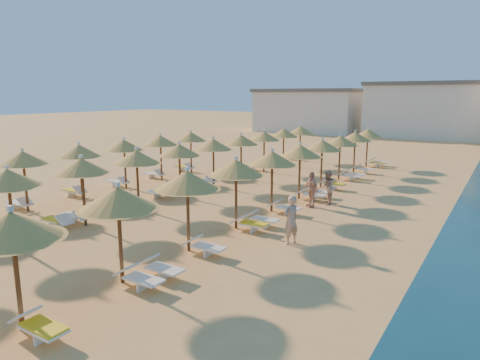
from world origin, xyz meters
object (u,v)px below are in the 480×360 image
Objects in this scene: parasol_row_west at (179,151)px; beachgoer_b at (327,188)px; beachgoer_c at (311,189)px; beachgoer_a at (291,220)px; parasol_row_east at (272,159)px.

parasol_row_west is 8.23m from beachgoer_b.
beachgoer_c is at bearing -47.08° from beachgoer_b.
beachgoer_b is at bearing -150.27° from beachgoer_a.
parasol_row_west reaches higher than beachgoer_a.
beachgoer_a is (1.04, -6.49, 0.07)m from beachgoer_b.
beachgoer_b is 0.93× the size of beachgoer_a.
parasol_row_east is at bearing -89.99° from beachgoer_c.
beachgoer_c is (-1.54, 5.56, -0.04)m from beachgoer_a.
beachgoer_b is 1.05m from beachgoer_c.
parasol_row_east reaches higher than beachgoer_a.
parasol_row_west reaches higher than beachgoer_b.
beachgoer_b is (7.56, 2.78, -1.70)m from parasol_row_west.
beachgoer_a is at bearing -40.08° from beachgoer_c.
parasol_row_east is 4.93m from beachgoer_a.
beachgoer_c is at bearing 14.75° from parasol_row_west.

